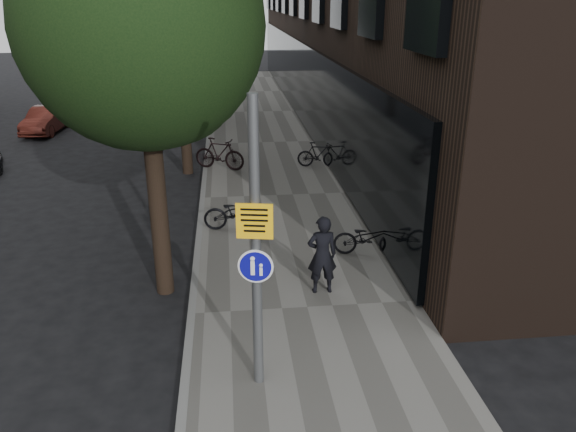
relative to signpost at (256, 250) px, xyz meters
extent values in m
cube|color=slate|center=(1.08, 8.81, -2.34)|extent=(4.50, 60.00, 0.12)
cube|color=slate|center=(-1.17, 8.81, -2.34)|extent=(0.15, 60.00, 0.13)
cylinder|color=black|center=(-1.77, 3.31, -0.80)|extent=(0.36, 0.36, 3.20)
sphere|color=black|center=(-1.77, 3.31, 2.90)|extent=(4.40, 4.40, 4.40)
sphere|color=black|center=(-1.37, 4.11, 1.90)|extent=(2.64, 2.64, 2.64)
cylinder|color=black|center=(-1.77, 11.81, -0.80)|extent=(0.36, 0.36, 3.20)
sphere|color=black|center=(-1.77, 11.81, 2.90)|extent=(5.00, 5.00, 5.00)
sphere|color=black|center=(-1.37, 12.61, 1.90)|extent=(3.00, 3.00, 3.00)
cylinder|color=black|center=(-1.77, 20.81, -0.80)|extent=(0.36, 0.36, 3.20)
sphere|color=black|center=(-1.77, 20.81, 2.90)|extent=(5.00, 5.00, 5.00)
sphere|color=black|center=(-1.37, 21.61, 1.90)|extent=(3.00, 3.00, 3.00)
cylinder|color=#595B5E|center=(0.00, 0.00, -0.02)|extent=(0.15, 0.15, 4.52)
cube|color=#F0AE0C|center=(0.00, 0.00, 0.48)|extent=(0.52, 0.13, 0.52)
cylinder|color=#0C0C88|center=(0.00, 0.00, -0.22)|extent=(0.46, 0.10, 0.46)
cylinder|color=white|center=(0.00, 0.00, -0.22)|extent=(0.52, 0.11, 0.52)
imported|color=black|center=(1.46, 2.74, -1.45)|extent=(0.61, 0.41, 1.66)
imported|color=black|center=(2.83, 4.38, -1.86)|extent=(1.68, 0.81, 0.85)
imported|color=black|center=(2.83, 11.68, -1.83)|extent=(1.54, 0.70, 0.90)
imported|color=black|center=(-0.16, 6.26, -1.82)|extent=(1.78, 0.69, 0.93)
imported|color=black|center=(-0.65, 11.78, -1.73)|extent=(1.89, 1.25, 1.11)
imported|color=#592119|center=(-8.47, 18.86, -1.83)|extent=(1.52, 3.58, 1.15)
imported|color=black|center=(-8.95, 27.00, -1.76)|extent=(1.83, 4.46, 1.29)
camera|label=1|loc=(-0.34, -7.34, 3.41)|focal=35.00mm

